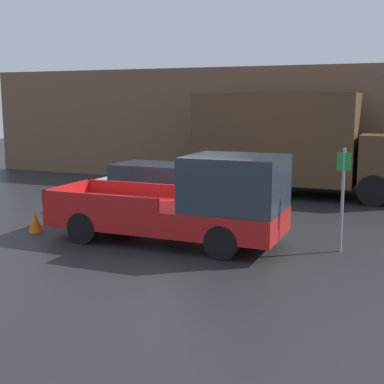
% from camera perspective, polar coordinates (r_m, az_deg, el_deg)
% --- Properties ---
extents(ground_plane, '(60.00, 60.00, 0.00)m').
position_cam_1_polar(ground_plane, '(13.01, -0.27, -5.32)').
color(ground_plane, '#232326').
extents(building_wall, '(28.00, 0.15, 4.75)m').
position_cam_1_polar(building_wall, '(21.76, 9.55, 6.92)').
color(building_wall, brown).
rests_on(building_wall, ground).
extents(pickup_truck, '(5.67, 2.05, 2.15)m').
position_cam_1_polar(pickup_truck, '(12.58, -0.09, -1.20)').
color(pickup_truck, red).
rests_on(pickup_truck, ground).
extents(car, '(4.30, 1.89, 1.49)m').
position_cam_1_polar(car, '(16.41, -4.23, 0.49)').
color(car, silver).
rests_on(car, ground).
extents(delivery_truck, '(7.46, 2.40, 3.65)m').
position_cam_1_polar(delivery_truck, '(19.51, 10.42, 5.31)').
color(delivery_truck, '#4C331E').
rests_on(delivery_truck, ground).
extents(parking_sign, '(0.30, 0.07, 2.35)m').
position_cam_1_polar(parking_sign, '(12.35, 15.77, -0.20)').
color(parking_sign, gray).
rests_on(parking_sign, ground).
extents(traffic_cone, '(0.35, 0.35, 0.57)m').
position_cam_1_polar(traffic_cone, '(14.48, -16.38, -3.01)').
color(traffic_cone, orange).
rests_on(traffic_cone, ground).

